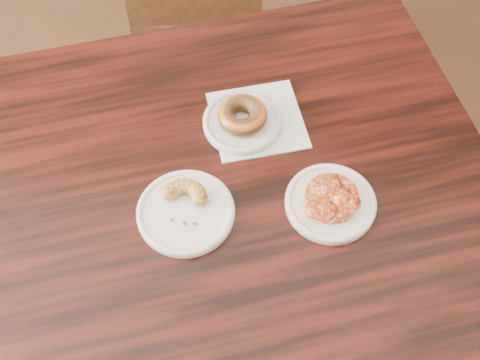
{
  "coord_description": "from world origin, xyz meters",
  "views": [
    {
      "loc": [
        0.11,
        -0.31,
        1.66
      ],
      "look_at": [
        0.1,
        0.24,
        0.8
      ],
      "focal_mm": 45.0,
      "sensor_mm": 36.0,
      "label": 1
    }
  ],
  "objects_px": {
    "glazed_donut": "(242,115)",
    "cafe_table": "(249,280)",
    "cruller_fragment": "(185,207)",
    "apple_fritter": "(332,197)"
  },
  "relations": [
    {
      "from": "glazed_donut",
      "to": "cruller_fragment",
      "type": "xyz_separation_m",
      "value": [
        -0.09,
        -0.2,
        -0.01
      ]
    },
    {
      "from": "cafe_table",
      "to": "cruller_fragment",
      "type": "bearing_deg",
      "value": -175.1
    },
    {
      "from": "cafe_table",
      "to": "apple_fritter",
      "type": "relative_size",
      "value": 6.93
    },
    {
      "from": "cafe_table",
      "to": "cruller_fragment",
      "type": "xyz_separation_m",
      "value": [
        -0.11,
        -0.04,
        0.4
      ]
    },
    {
      "from": "cruller_fragment",
      "to": "glazed_donut",
      "type": "bearing_deg",
      "value": 64.59
    },
    {
      "from": "glazed_donut",
      "to": "cafe_table",
      "type": "bearing_deg",
      "value": -82.14
    },
    {
      "from": "glazed_donut",
      "to": "cruller_fragment",
      "type": "height_order",
      "value": "glazed_donut"
    },
    {
      "from": "glazed_donut",
      "to": "cruller_fragment",
      "type": "relative_size",
      "value": 0.96
    },
    {
      "from": "cafe_table",
      "to": "glazed_donut",
      "type": "height_order",
      "value": "glazed_donut"
    },
    {
      "from": "cafe_table",
      "to": "glazed_donut",
      "type": "distance_m",
      "value": 0.44
    }
  ]
}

